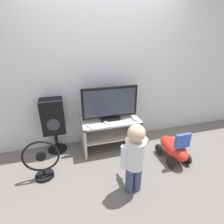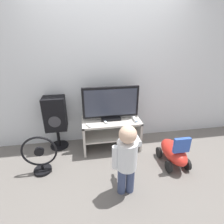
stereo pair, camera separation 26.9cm
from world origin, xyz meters
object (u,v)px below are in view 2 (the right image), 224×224
(ride_on_toy, at_px, (174,152))
(speaker_tower, at_px, (55,115))
(television, at_px, (111,104))
(remote_secondary, at_px, (105,122))
(remote_primary, at_px, (89,126))
(child, at_px, (127,155))
(floor_fan, at_px, (40,157))
(game_console, at_px, (135,119))

(ride_on_toy, bearing_deg, speaker_tower, 156.84)
(television, relative_size, ride_on_toy, 1.50)
(television, bearing_deg, remote_secondary, -132.57)
(remote_primary, distance_m, child, 0.90)
(floor_fan, bearing_deg, ride_on_toy, -4.27)
(remote_primary, xyz_separation_m, remote_secondary, (0.27, 0.08, 0.00))
(remote_secondary, relative_size, speaker_tower, 0.15)
(television, relative_size, game_console, 4.83)
(game_console, bearing_deg, ride_on_toy, -47.20)
(child, bearing_deg, game_console, 68.42)
(television, height_order, child, television)
(television, xyz_separation_m, game_console, (0.37, -0.11, -0.25))
(remote_primary, relative_size, speaker_tower, 0.14)
(remote_primary, distance_m, remote_secondary, 0.28)
(ride_on_toy, bearing_deg, remote_secondary, 152.12)
(game_console, height_order, remote_secondary, game_console)
(remote_secondary, bearing_deg, remote_primary, -163.40)
(floor_fan, bearing_deg, child, -25.77)
(remote_secondary, xyz_separation_m, child, (0.13, -0.88, 0.01))
(remote_primary, bearing_deg, television, 27.57)
(television, bearing_deg, remote_primary, -152.43)
(child, bearing_deg, remote_primary, 116.23)
(remote_primary, xyz_separation_m, ride_on_toy, (1.22, -0.42, -0.33))
(child, bearing_deg, floor_fan, 154.23)
(remote_secondary, height_order, ride_on_toy, remote_secondary)
(floor_fan, bearing_deg, game_console, 14.24)
(floor_fan, bearing_deg, remote_secondary, 20.66)
(television, xyz_separation_m, child, (0.02, -1.00, -0.24))
(game_console, bearing_deg, television, 163.53)
(television, xyz_separation_m, ride_on_toy, (0.84, -0.62, -0.58))
(child, bearing_deg, television, 91.36)
(game_console, xyz_separation_m, child, (-0.35, -0.89, 0.00))
(child, relative_size, floor_fan, 1.60)
(game_console, bearing_deg, remote_primary, -173.61)
(remote_primary, bearing_deg, remote_secondary, 16.60)
(television, relative_size, remote_secondary, 6.68)
(ride_on_toy, bearing_deg, television, 143.81)
(television, bearing_deg, floor_fan, -155.87)
(remote_secondary, bearing_deg, ride_on_toy, -27.88)
(speaker_tower, height_order, ride_on_toy, speaker_tower)
(game_console, xyz_separation_m, floor_fan, (-1.43, -0.36, -0.28))
(remote_primary, bearing_deg, speaker_tower, 148.37)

